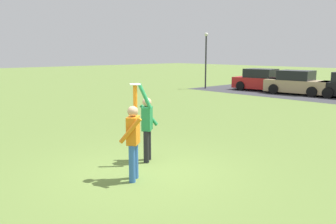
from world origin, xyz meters
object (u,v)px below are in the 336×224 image
at_px(person_catcher, 133,137).
at_px(person_defender, 147,124).
at_px(frisbee_disc, 135,84).
at_px(parked_car_tan, 297,83).
at_px(parked_car_red, 262,81).
at_px(lamppost_by_lot, 206,55).

relative_size(person_catcher, person_defender, 1.02).
bearing_deg(person_defender, frisbee_disc, -0.00).
distance_m(person_catcher, parked_car_tan, 18.58).
bearing_deg(parked_car_tan, parked_car_red, 168.56).
distance_m(person_defender, lamppost_by_lot, 18.77).
height_order(person_catcher, lamppost_by_lot, lamppost_by_lot).
relative_size(person_defender, parked_car_tan, 0.48).
bearing_deg(lamppost_by_lot, parked_car_red, 27.79).
bearing_deg(parked_car_red, person_defender, -72.21).
xyz_separation_m(person_defender, parked_car_tan, (-4.49, 16.70, -0.25)).
xyz_separation_m(person_catcher, parked_car_red, (-8.24, 18.08, -0.25)).
relative_size(person_defender, frisbee_disc, 8.50).
bearing_deg(person_catcher, parked_car_tan, -21.28).
bearing_deg(person_defender, parked_car_red, 165.52).
distance_m(person_defender, frisbee_disc, 1.60).
height_order(person_defender, frisbee_disc, frisbee_disc).
distance_m(frisbee_disc, parked_car_tan, 18.41).
relative_size(person_catcher, parked_car_red, 0.49).
bearing_deg(parked_car_tan, lamppost_by_lot, -171.51).
xyz_separation_m(person_defender, frisbee_disc, (0.71, -0.91, 1.11)).
bearing_deg(lamppost_by_lot, person_catcher, -53.33).
height_order(parked_car_red, lamppost_by_lot, lamppost_by_lot).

